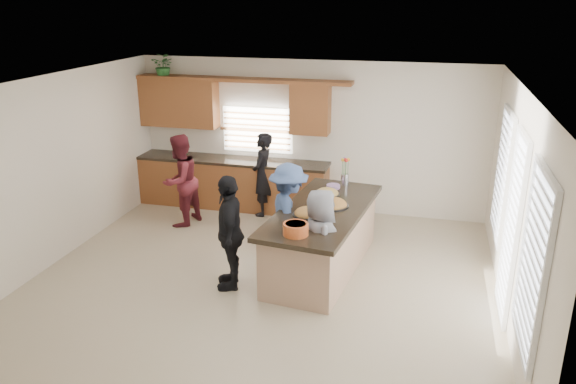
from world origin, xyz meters
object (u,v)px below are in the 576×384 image
(island, at_px, (322,240))
(woman_left_front, at_px, (230,232))
(salad_bowl, at_px, (296,229))
(woman_left_mid, at_px, (180,181))
(woman_right_back, at_px, (289,216))
(woman_right_front, at_px, (320,242))
(woman_left_back, at_px, (263,174))

(island, distance_m, woman_left_front, 1.46)
(island, relative_size, salad_bowl, 8.54)
(woman_left_mid, relative_size, woman_right_back, 1.03)
(island, distance_m, salad_bowl, 1.19)
(woman_left_front, distance_m, woman_right_back, 1.03)
(island, xyz_separation_m, woman_left_front, (-1.13, -0.85, 0.36))
(woman_right_back, relative_size, woman_right_front, 1.08)
(woman_left_front, bearing_deg, woman_left_mid, -157.03)
(island, bearing_deg, woman_right_front, -74.93)
(salad_bowl, bearing_deg, woman_left_mid, 141.07)
(island, relative_size, woman_right_front, 1.91)
(island, distance_m, woman_right_front, 0.77)
(salad_bowl, distance_m, woman_left_back, 3.21)
(salad_bowl, bearing_deg, woman_left_front, 170.18)
(island, bearing_deg, woman_right_back, -170.48)
(island, relative_size, woman_right_back, 1.77)
(salad_bowl, xyz_separation_m, woman_left_mid, (-2.59, 2.09, -0.22))
(woman_left_back, distance_m, woman_left_front, 2.77)
(salad_bowl, height_order, woman_left_front, woman_left_front)
(salad_bowl, height_order, woman_left_back, woman_left_back)
(woman_left_front, relative_size, woman_right_front, 1.10)
(salad_bowl, height_order, woman_right_front, woman_right_front)
(woman_left_front, xyz_separation_m, woman_right_front, (1.23, 0.15, -0.07))
(island, bearing_deg, woman_left_back, 135.09)
(woman_left_back, distance_m, woman_left_mid, 1.50)
(woman_left_mid, xyz_separation_m, woman_right_back, (2.24, -1.09, -0.02))
(woman_left_back, height_order, woman_left_mid, woman_left_mid)
(island, xyz_separation_m, woman_right_front, (0.10, -0.70, 0.29))
(woman_left_front, bearing_deg, woman_right_front, 79.68)
(woman_left_front, relative_size, woman_right_back, 1.02)
(woman_left_back, height_order, woman_left_front, woman_left_front)
(salad_bowl, relative_size, woman_left_mid, 0.20)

